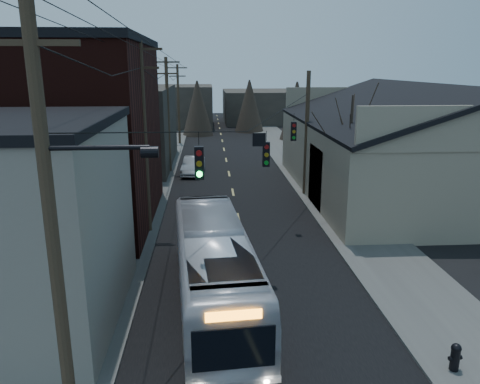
% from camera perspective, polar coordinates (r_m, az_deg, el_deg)
% --- Properties ---
extents(road_surface, '(9.00, 110.00, 0.02)m').
position_cam_1_polar(road_surface, '(37.49, -1.20, 1.56)').
color(road_surface, black).
rests_on(road_surface, ground).
extents(sidewalk_left, '(4.00, 110.00, 0.12)m').
position_cam_1_polar(sidewalk_left, '(37.74, -11.11, 1.45)').
color(sidewalk_left, '#474744').
rests_on(sidewalk_left, ground).
extents(sidewalk_right, '(4.00, 110.00, 0.12)m').
position_cam_1_polar(sidewalk_right, '(38.33, 8.55, 1.78)').
color(sidewalk_right, '#474744').
rests_on(sidewalk_right, ground).
extents(building_brick, '(10.00, 12.00, 10.00)m').
position_cam_1_polar(building_brick, '(27.93, -21.28, 6.30)').
color(building_brick, black).
rests_on(building_brick, ground).
extents(building_left_far, '(9.00, 14.00, 7.00)m').
position_cam_1_polar(building_left_far, '(43.44, -14.36, 7.65)').
color(building_left_far, '#2D2824').
rests_on(building_left_far, ground).
extents(warehouse, '(16.16, 20.60, 7.73)m').
position_cam_1_polar(warehouse, '(35.22, 20.89, 4.16)').
color(warehouse, gray).
rests_on(warehouse, ground).
extents(building_far_left, '(10.00, 12.00, 6.00)m').
position_cam_1_polar(building_far_left, '(71.77, -7.47, 10.35)').
color(building_far_left, '#2D2824').
rests_on(building_far_left, ground).
extents(building_far_right, '(12.00, 14.00, 5.00)m').
position_cam_1_polar(building_far_right, '(77.16, 2.60, 10.41)').
color(building_far_right, '#2D2824').
rests_on(building_far_right, ground).
extents(bare_tree, '(0.40, 0.40, 7.20)m').
position_cam_1_polar(bare_tree, '(28.14, 13.15, 4.09)').
color(bare_tree, black).
rests_on(bare_tree, ground).
extents(utility_lines, '(11.24, 45.28, 10.50)m').
position_cam_1_polar(utility_lines, '(30.82, -6.56, 7.87)').
color(utility_lines, '#382B1E').
rests_on(utility_lines, ground).
extents(bus, '(3.47, 11.19, 3.07)m').
position_cam_1_polar(bus, '(17.75, -3.19, -9.01)').
color(bus, silver).
rests_on(bus, ground).
extents(parked_car, '(1.97, 4.55, 1.45)m').
position_cam_1_polar(parked_car, '(39.34, -5.73, 3.21)').
color(parked_car, '#A5A8AD').
rests_on(parked_car, ground).
extents(fire_hydrant, '(0.41, 0.30, 0.87)m').
position_cam_1_polar(fire_hydrant, '(15.80, 24.77, -17.69)').
color(fire_hydrant, black).
rests_on(fire_hydrant, sidewalk_right).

